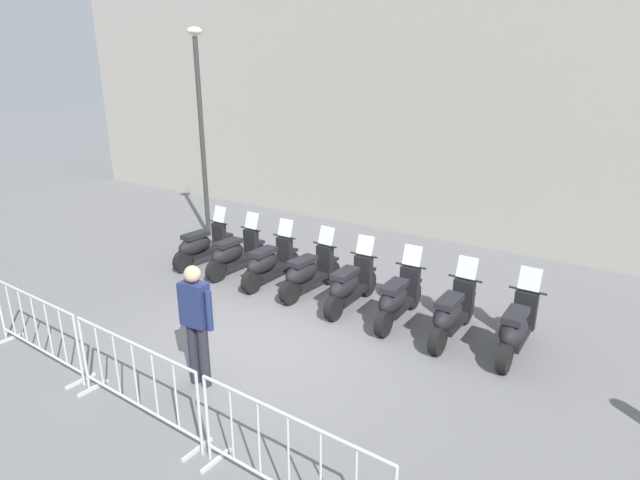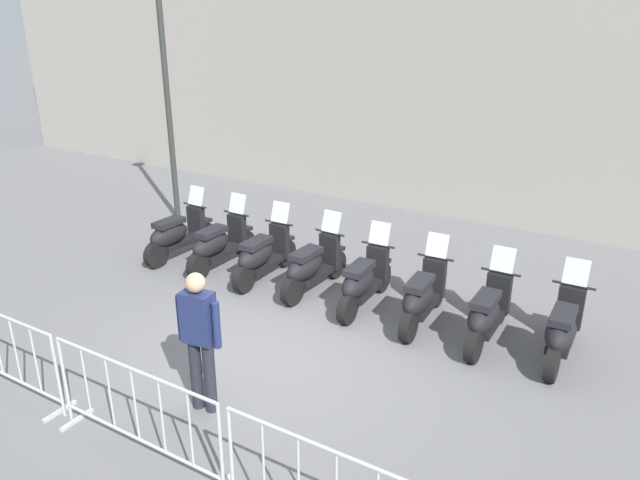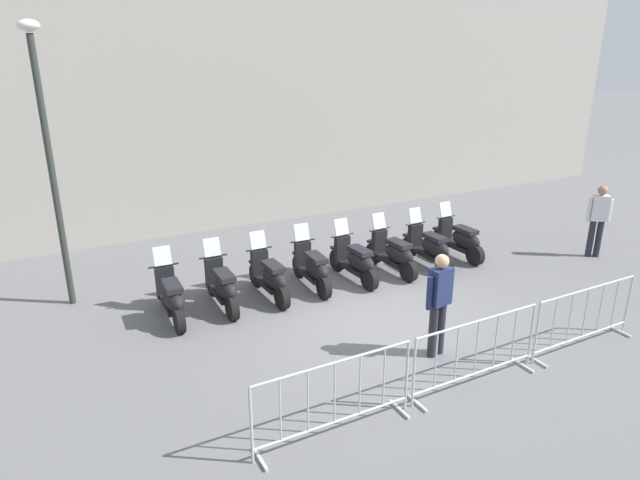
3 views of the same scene
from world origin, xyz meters
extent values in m
plane|color=slate|center=(0.00, 0.00, 0.00)|extent=(120.00, 120.00, 0.00)
cylinder|color=black|center=(-3.35, 2.60, 0.24)|extent=(0.16, 0.48, 0.48)
cylinder|color=black|center=(-3.40, 1.36, 0.24)|extent=(0.16, 0.48, 0.48)
cube|color=black|center=(-3.37, 1.98, 0.28)|extent=(0.31, 0.88, 0.10)
ellipsoid|color=black|center=(-3.38, 1.71, 0.52)|extent=(0.39, 0.85, 0.40)
cube|color=black|center=(-3.38, 1.74, 0.74)|extent=(0.30, 0.61, 0.10)
cube|color=black|center=(-3.36, 2.42, 0.55)|extent=(0.35, 0.15, 0.60)
cylinder|color=black|center=(-3.36, 2.42, 0.88)|extent=(0.56, 0.06, 0.04)
cube|color=silver|center=(-3.36, 2.47, 1.06)|extent=(0.33, 0.15, 0.35)
cube|color=black|center=(-3.35, 2.60, 0.51)|extent=(0.21, 0.33, 0.06)
cylinder|color=black|center=(-2.39, 2.63, 0.24)|extent=(0.15, 0.48, 0.48)
cylinder|color=black|center=(-2.42, 1.39, 0.24)|extent=(0.15, 0.48, 0.48)
cube|color=black|center=(-2.41, 2.01, 0.28)|extent=(0.30, 0.87, 0.10)
ellipsoid|color=black|center=(-2.41, 1.73, 0.52)|extent=(0.38, 0.85, 0.40)
cube|color=black|center=(-2.41, 1.76, 0.74)|extent=(0.29, 0.61, 0.10)
cube|color=black|center=(-2.40, 2.44, 0.55)|extent=(0.34, 0.15, 0.60)
cylinder|color=black|center=(-2.40, 2.44, 0.88)|extent=(0.56, 0.05, 0.04)
cube|color=silver|center=(-2.39, 2.49, 1.06)|extent=(0.32, 0.15, 0.35)
cube|color=black|center=(-2.39, 2.63, 0.51)|extent=(0.21, 0.32, 0.06)
cylinder|color=black|center=(-1.45, 2.60, 0.24)|extent=(0.15, 0.48, 0.48)
cylinder|color=black|center=(-1.43, 1.36, 0.24)|extent=(0.15, 0.48, 0.48)
cube|color=black|center=(-1.44, 1.98, 0.28)|extent=(0.29, 0.87, 0.10)
ellipsoid|color=black|center=(-1.44, 1.71, 0.52)|extent=(0.37, 0.84, 0.40)
cube|color=black|center=(-1.44, 1.74, 0.74)|extent=(0.29, 0.60, 0.10)
cube|color=black|center=(-1.44, 2.42, 0.55)|extent=(0.34, 0.14, 0.60)
cylinder|color=black|center=(-1.44, 2.42, 0.88)|extent=(0.56, 0.04, 0.04)
cube|color=silver|center=(-1.44, 2.47, 1.06)|extent=(0.32, 0.14, 0.35)
cube|color=black|center=(-1.45, 2.60, 0.51)|extent=(0.20, 0.32, 0.06)
cylinder|color=black|center=(-0.43, 2.63, 0.24)|extent=(0.17, 0.49, 0.48)
cylinder|color=black|center=(-0.51, 1.40, 0.24)|extent=(0.17, 0.49, 0.48)
cube|color=black|center=(-0.47, 2.01, 0.28)|extent=(0.33, 0.88, 0.10)
ellipsoid|color=black|center=(-0.49, 1.74, 0.52)|extent=(0.41, 0.86, 0.40)
cube|color=black|center=(-0.49, 1.77, 0.74)|extent=(0.32, 0.62, 0.10)
cube|color=black|center=(-0.45, 2.45, 0.55)|extent=(0.35, 0.16, 0.60)
cylinder|color=black|center=(-0.45, 2.45, 0.88)|extent=(0.56, 0.07, 0.04)
cube|color=silver|center=(-0.44, 2.50, 1.06)|extent=(0.33, 0.16, 0.35)
cube|color=black|center=(-0.43, 2.63, 0.51)|extent=(0.22, 0.33, 0.06)
cylinder|color=black|center=(0.48, 2.55, 0.24)|extent=(0.15, 0.48, 0.48)
cylinder|color=black|center=(0.51, 1.31, 0.24)|extent=(0.15, 0.48, 0.48)
cube|color=black|center=(0.50, 1.93, 0.28)|extent=(0.31, 0.88, 0.10)
ellipsoid|color=black|center=(0.50, 1.65, 0.52)|extent=(0.39, 0.85, 0.40)
cube|color=black|center=(0.50, 1.68, 0.74)|extent=(0.30, 0.61, 0.10)
cube|color=black|center=(0.48, 2.37, 0.55)|extent=(0.34, 0.15, 0.60)
cylinder|color=black|center=(0.48, 2.37, 0.88)|extent=(0.56, 0.05, 0.04)
cube|color=silver|center=(0.48, 2.42, 1.06)|extent=(0.32, 0.15, 0.35)
cube|color=black|center=(0.48, 2.55, 0.51)|extent=(0.21, 0.33, 0.06)
cylinder|color=black|center=(1.43, 2.53, 0.24)|extent=(0.16, 0.49, 0.48)
cylinder|color=black|center=(1.49, 1.29, 0.24)|extent=(0.16, 0.49, 0.48)
cube|color=black|center=(1.46, 1.91, 0.28)|extent=(0.32, 0.88, 0.10)
ellipsoid|color=black|center=(1.48, 1.63, 0.52)|extent=(0.40, 0.86, 0.40)
cube|color=black|center=(1.47, 1.66, 0.74)|extent=(0.31, 0.61, 0.10)
cube|color=black|center=(1.44, 2.34, 0.55)|extent=(0.35, 0.16, 0.60)
cylinder|color=black|center=(1.44, 2.34, 0.88)|extent=(0.56, 0.06, 0.04)
cube|color=silver|center=(1.44, 2.39, 1.06)|extent=(0.33, 0.15, 0.35)
cube|color=black|center=(1.43, 2.53, 0.51)|extent=(0.21, 0.33, 0.06)
cylinder|color=black|center=(2.43, 2.49, 0.24)|extent=(0.14, 0.48, 0.48)
cylinder|color=black|center=(2.43, 1.25, 0.24)|extent=(0.14, 0.48, 0.48)
cube|color=black|center=(2.43, 1.87, 0.28)|extent=(0.28, 0.87, 0.10)
ellipsoid|color=black|center=(2.43, 1.59, 0.52)|extent=(0.36, 0.84, 0.40)
cube|color=black|center=(2.43, 1.62, 0.74)|extent=(0.28, 0.60, 0.10)
cube|color=black|center=(2.43, 2.31, 0.55)|extent=(0.34, 0.14, 0.60)
cylinder|color=black|center=(2.43, 2.31, 0.88)|extent=(0.56, 0.04, 0.04)
cube|color=silver|center=(2.43, 2.36, 1.06)|extent=(0.32, 0.14, 0.35)
cube|color=black|center=(2.43, 2.49, 0.51)|extent=(0.20, 0.32, 0.06)
cylinder|color=black|center=(3.39, 2.56, 0.24)|extent=(0.15, 0.48, 0.48)
cylinder|color=black|center=(3.40, 1.32, 0.24)|extent=(0.15, 0.48, 0.48)
cube|color=black|center=(3.40, 1.94, 0.28)|extent=(0.29, 0.87, 0.10)
ellipsoid|color=black|center=(3.40, 1.66, 0.52)|extent=(0.37, 0.84, 0.40)
cube|color=black|center=(3.40, 1.69, 0.74)|extent=(0.29, 0.60, 0.10)
cube|color=black|center=(3.39, 2.38, 0.55)|extent=(0.34, 0.14, 0.60)
cylinder|color=black|center=(3.39, 2.38, 0.88)|extent=(0.56, 0.04, 0.04)
cube|color=silver|center=(3.39, 2.43, 1.06)|extent=(0.32, 0.14, 0.35)
cube|color=black|center=(3.39, 2.56, 0.51)|extent=(0.20, 0.32, 0.06)
cube|color=#B2B5B7|center=(-1.34, -2.27, 0.02)|extent=(0.04, 0.44, 0.04)
cylinder|color=#B2B5B7|center=(-1.25, -2.27, 0.53)|extent=(0.04, 0.04, 1.05)
cylinder|color=#B2B5B7|center=(-2.36, -2.26, 0.18)|extent=(2.23, 0.05, 0.04)
cylinder|color=#B2B5B7|center=(-1.99, -2.26, 0.61)|extent=(0.02, 0.02, 0.87)
cylinder|color=#B2B5B7|center=(-1.62, -2.26, 0.61)|extent=(0.02, 0.02, 0.87)
cube|color=#B2B5B7|center=(-1.04, -2.27, 0.02)|extent=(0.04, 0.44, 0.04)
cylinder|color=#B2B5B7|center=(-1.13, -2.27, 0.53)|extent=(0.04, 0.04, 1.05)
cylinder|color=#B2B5B7|center=(1.10, -2.28, 0.53)|extent=(0.04, 0.04, 1.05)
cylinder|color=#B2B5B7|center=(-0.01, -2.27, 1.05)|extent=(2.23, 0.05, 0.04)
cylinder|color=#B2B5B7|center=(-0.01, -2.27, 0.18)|extent=(2.23, 0.05, 0.04)
cylinder|color=#B2B5B7|center=(-0.76, -2.27, 0.61)|extent=(0.02, 0.02, 0.87)
cylinder|color=#B2B5B7|center=(-0.39, -2.27, 0.61)|extent=(0.02, 0.02, 0.87)
cylinder|color=#B2B5B7|center=(-0.01, -2.27, 0.61)|extent=(0.02, 0.02, 0.87)
cylinder|color=#B2B5B7|center=(0.36, -2.28, 0.61)|extent=(0.02, 0.02, 0.87)
cylinder|color=#B2B5B7|center=(0.73, -2.28, 0.61)|extent=(0.02, 0.02, 0.87)
cylinder|color=#B2B5B7|center=(1.22, -2.28, 0.53)|extent=(0.04, 0.04, 1.05)
cylinder|color=#B2B5B7|center=(2.34, -2.29, 1.05)|extent=(2.23, 0.05, 0.04)
cylinder|color=#B2B5B7|center=(1.59, -2.28, 0.61)|extent=(0.02, 0.02, 0.87)
cylinder|color=#B2B5B7|center=(1.96, -2.29, 0.61)|extent=(0.02, 0.02, 0.87)
cylinder|color=#2D332D|center=(-4.93, 3.54, 2.47)|extent=(0.12, 0.12, 4.95)
cylinder|color=#23232D|center=(0.14, -1.32, 0.45)|extent=(0.14, 0.14, 0.90)
cylinder|color=#23232D|center=(-0.04, -1.35, 0.45)|extent=(0.14, 0.14, 0.90)
cube|color=navy|center=(0.05, -1.33, 1.20)|extent=(0.39, 0.27, 0.60)
sphere|color=tan|center=(0.05, -1.33, 1.62)|extent=(0.22, 0.22, 0.22)
cylinder|color=navy|center=(0.28, -1.30, 1.15)|extent=(0.09, 0.09, 0.55)
cylinder|color=navy|center=(-0.17, -1.37, 1.15)|extent=(0.09, 0.09, 0.55)
camera|label=1|loc=(4.80, -5.34, 4.01)|focal=28.22mm
camera|label=2|loc=(4.22, -5.73, 4.41)|focal=34.07mm
camera|label=3|loc=(-5.31, -7.33, 4.66)|focal=30.83mm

